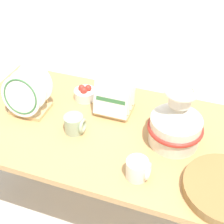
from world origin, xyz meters
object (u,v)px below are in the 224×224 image
mug_sage_glaze (75,124)px  dish_rack_square_plates (115,99)px  ceramic_vase (176,122)px  dish_rack_round_plates (28,97)px  fruit_bowl (85,93)px  mug_cream_glaze (138,169)px

mug_sage_glaze → dish_rack_square_plates: bearing=59.1°
mug_sage_glaze → ceramic_vase: bearing=10.8°
ceramic_vase → dish_rack_square_plates: (-0.34, 0.13, -0.05)m
dish_rack_round_plates → fruit_bowl: dish_rack_round_plates is taller
dish_rack_round_plates → fruit_bowl: bearing=41.1°
ceramic_vase → mug_cream_glaze: bearing=-111.5°
ceramic_vase → mug_cream_glaze: 0.29m
ceramic_vase → mug_sage_glaze: size_ratio=2.93×
dish_rack_square_plates → fruit_bowl: bearing=166.2°
dish_rack_square_plates → mug_cream_glaze: 0.46m
fruit_bowl → mug_sage_glaze: bearing=-77.2°
dish_rack_square_plates → mug_cream_glaze: size_ratio=1.98×
dish_rack_square_plates → mug_sage_glaze: (-0.13, -0.22, -0.03)m
dish_rack_round_plates → mug_sage_glaze: dish_rack_round_plates is taller
ceramic_vase → dish_rack_square_plates: ceramic_vase is taller
mug_sage_glaze → mug_cream_glaze: 0.41m
dish_rack_round_plates → mug_sage_glaze: (0.29, -0.06, -0.05)m
dish_rack_square_plates → ceramic_vase: bearing=-21.0°
dish_rack_round_plates → mug_cream_glaze: dish_rack_round_plates is taller
dish_rack_square_plates → mug_sage_glaze: size_ratio=1.98×
dish_rack_round_plates → fruit_bowl: 0.32m
dish_rack_round_plates → mug_sage_glaze: bearing=-12.4°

